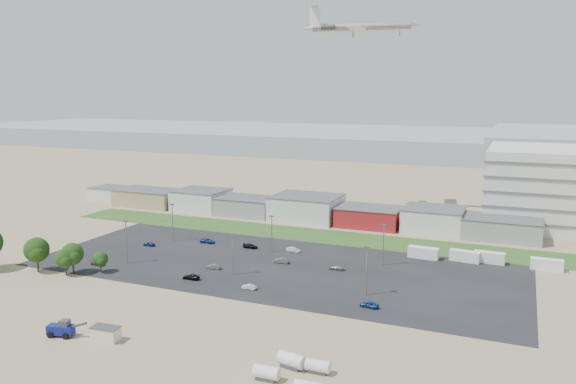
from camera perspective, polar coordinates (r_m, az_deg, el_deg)
The scene contains 36 objects.
ground at distance 126.43m, azimuth -7.26°, elevation -9.64°, with size 700.00×700.00×0.00m, color #957B5F.
parking_lot at distance 141.11m, azimuth -1.38°, elevation -7.44°, with size 120.00×50.00×0.01m, color black.
grass_strip at distance 171.37m, azimuth 1.49°, elevation -4.28°, with size 160.00×16.00×0.02m, color #27491B.
hills_backdrop at distance 419.90m, azimuth 20.02°, elevation 4.28°, with size 700.00×200.00×9.00m, color gray, non-canonical shape.
building_row at distance 193.96m, azimuth -1.14°, elevation -1.37°, with size 170.00×20.00×8.00m, color silver, non-canonical shape.
portable_shed at distance 105.20m, azimuth -18.04°, elevation -13.51°, with size 4.99×2.59×2.51m, color beige, non-canonical shape.
telehandler at distance 109.33m, azimuth -22.10°, elevation -12.68°, with size 7.44×2.48×3.10m, color navy, non-canonical shape.
storage_tank_nw at distance 91.44m, azimuth 0.36°, elevation -16.69°, with size 4.31×2.16×2.59m, color silver, non-canonical shape.
storage_tank_ne at distance 90.18m, azimuth 3.05°, elevation -17.22°, with size 3.79×1.90×2.28m, color silver, non-canonical shape.
storage_tank_sw at distance 88.19m, azimuth -2.21°, elevation -17.84°, with size 3.98×1.99×2.39m, color silver, non-canonical shape.
box_trailer_a at distance 150.65m, azimuth 13.59°, elevation -6.02°, with size 7.74×2.42×2.90m, color silver, non-canonical shape.
box_trailer_b at distance 150.69m, azimuth 17.52°, elevation -6.23°, with size 7.43×2.32×2.79m, color silver, non-canonical shape.
box_trailer_c at distance 151.40m, azimuth 19.77°, elevation -6.28°, with size 7.47×2.33×2.80m, color silver, non-canonical shape.
box_trailer_d at distance 150.71m, azimuth 24.80°, elevation -6.71°, with size 7.37×2.30×2.76m, color silver, non-canonical shape.
tree_left at distance 147.77m, azimuth -24.16°, elevation -5.62°, with size 6.34×6.34×9.50m, color black, non-canonical shape.
tree_mid at distance 142.68m, azimuth -21.69°, elevation -6.45°, with size 4.88×4.88×7.31m, color black, non-canonical shape.
tree_right at distance 143.37m, azimuth -21.05°, elevation -6.10°, with size 5.59×5.59×8.38m, color black, non-canonical shape.
tree_near at distance 142.32m, azimuth -18.52°, elevation -6.61°, with size 3.86×3.86×5.80m, color black, non-canonical shape.
lightpole_front_l at distance 147.03m, azimuth -16.09°, elevation -4.91°, with size 1.28×0.53×10.90m, color slate, non-canonical shape.
lightpole_front_m at distance 133.52m, azimuth -5.63°, elevation -6.40°, with size 1.11×0.46×9.43m, color slate, non-canonical shape.
lightpole_front_r at distance 120.78m, azimuth 7.99°, elevation -7.94°, with size 1.25×0.52×10.64m, color slate, non-canonical shape.
lightpole_back_l at distance 165.57m, azimuth -11.65°, elevation -3.06°, with size 1.28×0.53×10.91m, color slate, non-canonical shape.
lightpole_back_m at distance 151.22m, azimuth -1.66°, elevation -4.28°, with size 1.17×0.49×9.98m, color slate, non-canonical shape.
lightpole_back_r at distance 141.71m, azimuth 9.67°, elevation -5.33°, with size 1.22×0.51×10.39m, color slate, non-canonical shape.
airliner at distance 200.67m, azimuth 7.47°, elevation 16.28°, with size 40.68×27.73×12.02m, color silver, non-canonical shape.
parked_car_2 at distance 115.67m, azimuth 8.24°, elevation -11.23°, with size 1.54×3.82×1.30m, color navy.
parked_car_3 at distance 132.61m, azimuth -9.81°, elevation -8.49°, with size 1.69×4.15×1.20m, color black.
parked_car_4 at distance 139.29m, azimuth -7.55°, elevation -7.52°, with size 1.22×3.49×1.15m, color #595B5E.
parked_car_5 at distance 162.84m, azimuth -13.94°, elevation -5.13°, with size 1.43×3.55×1.21m, color navy.
parked_car_6 at distance 156.19m, azimuth -3.85°, elevation -5.50°, with size 1.71×4.19×1.22m, color black.
parked_car_7 at distance 142.72m, azimuth -0.70°, elevation -6.97°, with size 1.37×3.94×1.30m, color #595B5E.
parked_car_9 at distance 162.85m, azimuth -8.17°, elevation -4.93°, with size 2.04×4.43×1.23m, color navy.
parked_car_10 at distance 148.74m, azimuth -18.75°, elevation -6.84°, with size 1.62×3.99×1.16m, color #595B5E.
parked_car_11 at distance 152.28m, azimuth 0.54°, elevation -5.88°, with size 1.33×3.83×1.26m, color silver.
parked_car_12 at distance 137.99m, azimuth 4.91°, elevation -7.66°, with size 1.51×3.72×1.08m, color #A5A5AA.
parked_car_13 at distance 124.76m, azimuth -3.98°, elevation -9.58°, with size 1.18×3.38×1.11m, color silver.
Camera 1 is at (60.30, -102.68, 42.47)m, focal length 35.00 mm.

